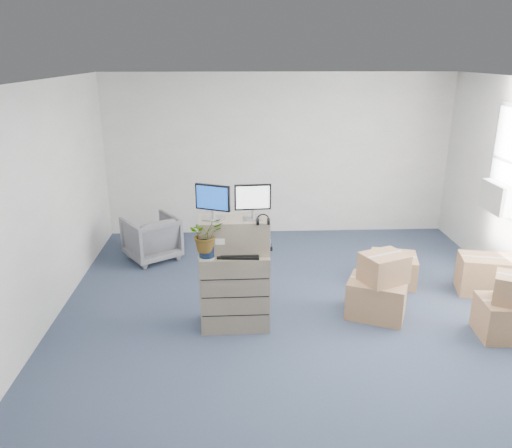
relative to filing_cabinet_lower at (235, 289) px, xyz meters
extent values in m
plane|color=#253043|center=(0.79, -0.21, -0.46)|extent=(7.00, 7.00, 0.00)
cube|color=beige|center=(0.79, 3.30, 0.94)|extent=(6.00, 0.02, 2.80)
cube|color=silver|center=(3.66, 1.19, 0.74)|extent=(0.24, 0.60, 0.40)
cube|color=#86755C|center=(0.00, 0.00, 0.00)|extent=(0.80, 0.49, 0.93)
cube|color=#86755C|center=(0.00, 0.04, 0.66)|extent=(0.80, 0.41, 0.40)
cube|color=#99999E|center=(-0.23, 0.01, 0.87)|extent=(0.26, 0.23, 0.01)
cylinder|color=#99999E|center=(-0.23, 0.01, 0.92)|extent=(0.04, 0.04, 0.10)
cube|color=black|center=(-0.23, 0.01, 1.12)|extent=(0.39, 0.19, 0.29)
cube|color=navy|center=(-0.24, -0.01, 1.12)|extent=(0.34, 0.15, 0.25)
cube|color=#99999E|center=(0.21, 0.01, 0.87)|extent=(0.22, 0.17, 0.01)
cylinder|color=#99999E|center=(0.21, 0.01, 0.92)|extent=(0.03, 0.03, 0.10)
cube|color=black|center=(0.21, 0.01, 1.12)|extent=(0.41, 0.06, 0.29)
cube|color=white|center=(0.21, 0.00, 1.12)|extent=(0.37, 0.03, 0.25)
torus|color=black|center=(0.32, -0.14, 0.90)|extent=(0.14, 0.02, 0.14)
cube|color=black|center=(0.05, -0.12, 0.48)|extent=(0.48, 0.23, 0.02)
ellipsoid|color=silver|center=(0.34, -0.12, 0.48)|extent=(0.09, 0.06, 0.03)
cylinder|color=gray|center=(0.04, 0.02, 0.58)|extent=(0.07, 0.07, 0.23)
cube|color=silver|center=(-0.08, 0.04, 0.47)|extent=(0.06, 0.05, 0.02)
cube|color=black|center=(-0.08, 0.04, 0.53)|extent=(0.06, 0.03, 0.11)
cube|color=black|center=(0.36, 0.09, 0.49)|extent=(0.16, 0.13, 0.05)
cube|color=#3F8FD8|center=(0.30, 0.08, 0.55)|extent=(0.25, 0.17, 0.08)
cylinder|color=#A0BC98|center=(-0.31, -0.14, 0.47)|extent=(0.20, 0.20, 0.01)
cylinder|color=#101B32|center=(-0.31, -0.14, 0.54)|extent=(0.17, 0.17, 0.13)
imported|color=#1F5D1A|center=(-0.31, -0.14, 0.71)|extent=(0.43, 0.46, 0.32)
imported|color=slate|center=(-1.30, 2.09, -0.09)|extent=(0.99, 0.98, 0.76)
cube|color=#9E734C|center=(1.74, 0.13, -0.23)|extent=(0.83, 0.75, 0.47)
cube|color=#9E734C|center=(3.09, -0.40, -0.24)|extent=(0.66, 0.55, 0.45)
cube|color=#9E734C|center=(2.23, 1.06, -0.26)|extent=(0.73, 0.69, 0.41)
cube|color=#9E734C|center=(1.79, 0.12, 0.18)|extent=(0.62, 0.57, 0.35)
cube|color=#9E734C|center=(3.39, 0.69, -0.21)|extent=(0.81, 0.62, 0.52)
camera|label=1|loc=(0.01, -5.29, 2.62)|focal=35.00mm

